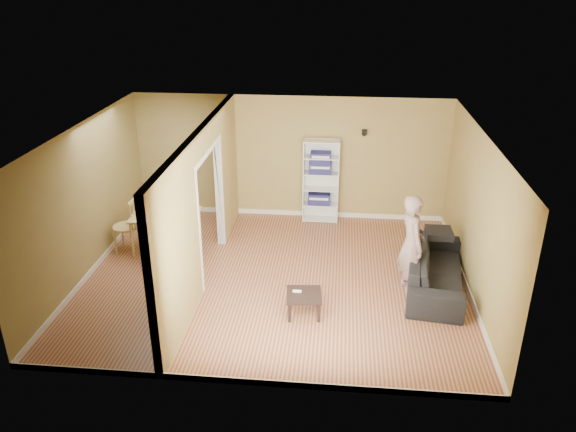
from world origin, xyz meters
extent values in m
plane|color=#B87753|center=(0.00, 0.00, 0.00)|extent=(6.50, 6.50, 0.00)
plane|color=white|center=(0.00, 0.00, 2.60)|extent=(6.50, 6.50, 0.00)
plane|color=#997D51|center=(0.00, 2.75, 1.30)|extent=(6.50, 0.00, 6.50)
plane|color=#997D51|center=(0.00, -2.75, 1.30)|extent=(6.50, 0.00, 6.50)
plane|color=#997D51|center=(-3.25, 0.00, 1.30)|extent=(0.00, 5.50, 5.50)
plane|color=#997D51|center=(3.25, 0.00, 1.30)|extent=(0.00, 5.50, 5.50)
cube|color=black|center=(1.50, 2.69, 1.90)|extent=(0.10, 0.10, 0.10)
imported|color=black|center=(2.70, 0.00, 0.43)|extent=(2.37, 1.26, 0.86)
imported|color=slate|center=(2.24, -0.17, 1.00)|extent=(0.85, 0.73, 2.00)
cube|color=white|center=(0.30, 2.56, 0.88)|extent=(0.02, 0.32, 1.76)
cube|color=white|center=(1.02, 2.56, 0.88)|extent=(0.02, 0.32, 1.76)
cube|color=white|center=(0.66, 2.71, 0.88)|extent=(0.74, 0.02, 1.76)
cube|color=white|center=(0.66, 2.56, 0.02)|extent=(0.70, 0.32, 0.02)
cube|color=white|center=(0.66, 2.56, 0.36)|extent=(0.70, 0.32, 0.02)
cube|color=white|center=(0.66, 2.56, 0.71)|extent=(0.70, 0.32, 0.02)
cube|color=white|center=(0.66, 2.56, 1.05)|extent=(0.70, 0.32, 0.02)
cube|color=white|center=(0.66, 2.56, 1.39)|extent=(0.70, 0.32, 0.02)
cube|color=white|center=(0.66, 2.56, 1.74)|extent=(0.70, 0.32, 0.02)
cube|color=navy|center=(0.63, 2.56, 0.49)|extent=(0.46, 0.30, 0.23)
cube|color=navy|center=(0.64, 2.56, 1.18)|extent=(0.45, 0.29, 0.23)
cube|color=navy|center=(0.64, 2.56, 1.38)|extent=(0.42, 0.27, 0.21)
cube|color=black|center=(0.57, -1.04, 0.33)|extent=(0.53, 0.53, 0.04)
cube|color=black|center=(0.35, -1.26, 0.16)|extent=(0.04, 0.04, 0.31)
cube|color=black|center=(0.79, -1.26, 0.16)|extent=(0.04, 0.04, 0.31)
cube|color=black|center=(0.35, -0.82, 0.16)|extent=(0.04, 0.04, 0.31)
cube|color=black|center=(0.79, -0.82, 0.16)|extent=(0.04, 0.04, 0.31)
cube|color=white|center=(0.46, -0.99, 0.37)|extent=(0.14, 0.04, 0.03)
cube|color=#E3CB76|center=(-2.15, 0.84, 0.74)|extent=(1.21, 0.81, 0.04)
cylinder|color=#E3CB76|center=(-2.71, 0.48, 0.36)|extent=(0.05, 0.05, 0.72)
cylinder|color=#E3CB76|center=(-1.60, 0.48, 0.36)|extent=(0.05, 0.05, 0.72)
cylinder|color=#E3CB76|center=(-2.71, 1.19, 0.36)|extent=(0.05, 0.05, 0.72)
cylinder|color=#E3CB76|center=(-1.60, 1.19, 0.36)|extent=(0.05, 0.05, 0.72)
camera|label=1|loc=(1.04, -8.40, 4.93)|focal=35.00mm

